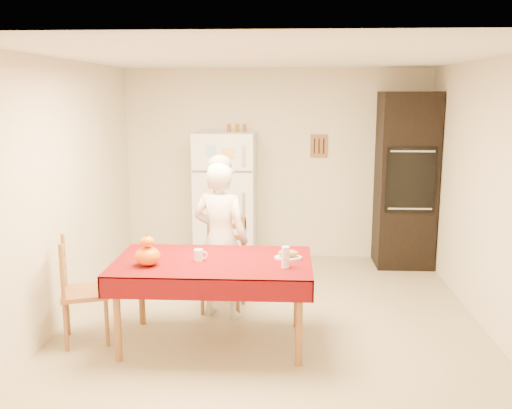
# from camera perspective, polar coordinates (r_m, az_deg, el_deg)

# --- Properties ---
(floor) EXTENTS (4.50, 4.50, 0.00)m
(floor) POSITION_cam_1_polar(r_m,az_deg,el_deg) (5.70, 1.60, -11.40)
(floor) COLOR tan
(floor) RESTS_ON ground
(room_shell) EXTENTS (4.02, 4.52, 2.51)m
(room_shell) POSITION_cam_1_polar(r_m,az_deg,el_deg) (5.30, 1.70, 5.03)
(room_shell) COLOR beige
(room_shell) RESTS_ON ground
(refrigerator) EXTENTS (0.75, 0.74, 1.70)m
(refrigerator) POSITION_cam_1_polar(r_m,az_deg,el_deg) (7.31, -3.07, 0.58)
(refrigerator) COLOR white
(refrigerator) RESTS_ON floor
(oven_cabinet) EXTENTS (0.70, 0.62, 2.20)m
(oven_cabinet) POSITION_cam_1_polar(r_m,az_deg,el_deg) (7.43, 14.73, 2.36)
(oven_cabinet) COLOR black
(oven_cabinet) RESTS_ON floor
(dining_table) EXTENTS (1.70, 1.00, 0.76)m
(dining_table) POSITION_cam_1_polar(r_m,az_deg,el_deg) (4.98, -4.33, -6.34)
(dining_table) COLOR brown
(dining_table) RESTS_ON floor
(chair_far) EXTENTS (0.45, 0.43, 0.95)m
(chair_far) POSITION_cam_1_polar(r_m,az_deg,el_deg) (5.84, -3.20, -5.57)
(chair_far) COLOR brown
(chair_far) RESTS_ON floor
(chair_left) EXTENTS (0.51, 0.53, 0.95)m
(chair_left) POSITION_cam_1_polar(r_m,az_deg,el_deg) (5.29, -17.45, -7.86)
(chair_left) COLOR brown
(chair_left) RESTS_ON floor
(seated_woman) EXTENTS (0.65, 0.53, 1.55)m
(seated_woman) POSITION_cam_1_polar(r_m,az_deg,el_deg) (5.57, -3.55, -3.56)
(seated_woman) COLOR silver
(seated_woman) RESTS_ON floor
(coffee_mug) EXTENTS (0.08, 0.08, 0.10)m
(coffee_mug) POSITION_cam_1_polar(r_m,az_deg,el_deg) (4.94, -5.78, -5.05)
(coffee_mug) COLOR white
(coffee_mug) RESTS_ON dining_table
(pumpkin_lower) EXTENTS (0.21, 0.21, 0.16)m
(pumpkin_lower) POSITION_cam_1_polar(r_m,az_deg,el_deg) (4.86, -10.79, -5.09)
(pumpkin_lower) COLOR #EC4405
(pumpkin_lower) RESTS_ON dining_table
(pumpkin_upper) EXTENTS (0.12, 0.12, 0.09)m
(pumpkin_upper) POSITION_cam_1_polar(r_m,az_deg,el_deg) (4.83, -10.84, -3.66)
(pumpkin_upper) COLOR #CA4104
(pumpkin_upper) RESTS_ON pumpkin_lower
(wine_glass) EXTENTS (0.07, 0.07, 0.18)m
(wine_glass) POSITION_cam_1_polar(r_m,az_deg,el_deg) (4.73, 2.96, -5.26)
(wine_glass) COLOR white
(wine_glass) RESTS_ON dining_table
(bread_plate) EXTENTS (0.24, 0.24, 0.02)m
(bread_plate) POSITION_cam_1_polar(r_m,az_deg,el_deg) (4.99, 3.24, -5.33)
(bread_plate) COLOR silver
(bread_plate) RESTS_ON dining_table
(bread_loaf) EXTENTS (0.18, 0.10, 0.06)m
(bread_loaf) POSITION_cam_1_polar(r_m,az_deg,el_deg) (4.98, 3.25, -4.89)
(bread_loaf) COLOR tan
(bread_loaf) RESTS_ON bread_plate
(spice_jar_left) EXTENTS (0.05, 0.05, 0.10)m
(spice_jar_left) POSITION_cam_1_polar(r_m,az_deg,el_deg) (7.25, -2.71, 7.66)
(spice_jar_left) COLOR brown
(spice_jar_left) RESTS_ON refrigerator
(spice_jar_mid) EXTENTS (0.05, 0.05, 0.10)m
(spice_jar_mid) POSITION_cam_1_polar(r_m,az_deg,el_deg) (7.24, -1.88, 7.67)
(spice_jar_mid) COLOR #8B5A19
(spice_jar_mid) RESTS_ON refrigerator
(spice_jar_right) EXTENTS (0.05, 0.05, 0.10)m
(spice_jar_right) POSITION_cam_1_polar(r_m,az_deg,el_deg) (7.23, -1.15, 7.67)
(spice_jar_right) COLOR #944B1A
(spice_jar_right) RESTS_ON refrigerator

